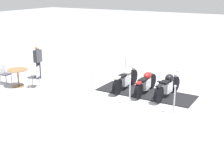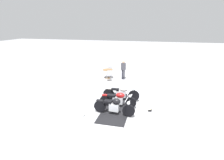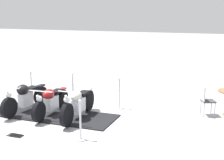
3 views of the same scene
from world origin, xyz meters
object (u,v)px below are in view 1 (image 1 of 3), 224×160
motorcycle_black (168,85)px  motorcycle_cream (126,79)px  cafe_chair_across_table (4,73)px  stanchion_left_mid (130,95)px  info_placard (162,81)px  cafe_chair_near_table (36,75)px  bystander_person (38,59)px  stanchion_left_rear (92,89)px  stanchion_right_rear (125,71)px  stanchion_left_front (174,104)px  motorcycle_maroon (146,82)px  cafe_table (18,74)px

motorcycle_black → motorcycle_cream: bearing=93.7°
motorcycle_cream → cafe_chair_across_table: (5.16, 2.12, 0.03)m
stanchion_left_mid → cafe_chair_across_table: bearing=5.9°
motorcycle_cream → info_placard: (-0.96, -1.80, -0.43)m
cafe_chair_near_table → motorcycle_cream: bearing=-176.9°
motorcycle_black → bystander_person: (6.30, 0.70, 0.48)m
motorcycle_black → stanchion_left_rear: size_ratio=2.09×
motorcycle_cream → stanchion_left_mid: size_ratio=2.03×
bystander_person → stanchion_right_rear: bearing=25.6°
motorcycle_black → stanchion_left_mid: stanchion_left_mid is taller
stanchion_left_front → cafe_chair_across_table: size_ratio=1.21×
info_placard → cafe_chair_across_table: (6.11, 3.92, 0.46)m
motorcycle_maroon → motorcycle_cream: (0.95, -0.00, 0.02)m
cafe_table → bystander_person: (0.06, -1.36, 0.38)m
stanchion_left_rear → cafe_table: 3.60m
stanchion_right_rear → cafe_table: 4.99m
stanchion_left_rear → cafe_chair_near_table: 2.80m
motorcycle_black → cafe_chair_near_table: size_ratio=2.34×
cafe_table → bystander_person: size_ratio=0.55×
motorcycle_cream → motorcycle_black: bearing=-92.4°
stanchion_left_mid → motorcycle_cream: bearing=-57.5°
motorcycle_maroon → stanchion_left_rear: stanchion_left_rear is taller
cafe_table → stanchion_left_front: bearing=-175.3°
motorcycle_cream → stanchion_left_mid: stanchion_left_mid is taller
motorcycle_black → stanchion_left_rear: (2.70, 1.47, -0.17)m
motorcycle_maroon → motorcycle_cream: size_ratio=0.94×
motorcycle_cream → stanchion_left_front: bearing=-121.4°
motorcycle_cream → stanchion_left_rear: bearing=149.4°
stanchion_left_front → stanchion_right_rear: bearing=-40.0°
stanchion_right_rear → motorcycle_black: bearing=152.0°
cafe_chair_across_table → bystander_person: bearing=58.3°
stanchion_right_rear → info_placard: size_ratio=2.62×
stanchion_left_front → cafe_table: stanchion_left_front is taller
motorcycle_cream → stanchion_right_rear: stanchion_right_rear is taller
stanchion_left_mid → info_placard: 3.30m
motorcycle_maroon → cafe_table: (5.29, 2.06, 0.13)m
info_placard → cafe_table: bearing=-143.6°
cafe_chair_near_table → stanchion_left_rear: bearing=162.6°
motorcycle_maroon → stanchion_left_front: size_ratio=2.00×
motorcycle_cream → stanchion_left_mid: (-0.95, 1.49, -0.12)m
cafe_chair_near_table → bystander_person: (0.82, -1.04, 0.43)m
info_placard → stanchion_left_front: bearing=-62.1°
motorcycle_black → cafe_table: 6.58m
motorcycle_maroon → bystander_person: (5.35, 0.70, 0.50)m
stanchion_left_front → cafe_chair_near_table: bearing=2.3°
motorcycle_cream → stanchion_left_front: stanchion_left_front is taller
stanchion_left_mid → cafe_chair_across_table: (6.10, 0.63, 0.15)m
stanchion_left_mid → stanchion_right_rear: (1.73, -2.91, -0.00)m
stanchion_left_mid → stanchion_left_rear: bearing=-0.2°
motorcycle_cream → stanchion_left_rear: 1.69m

